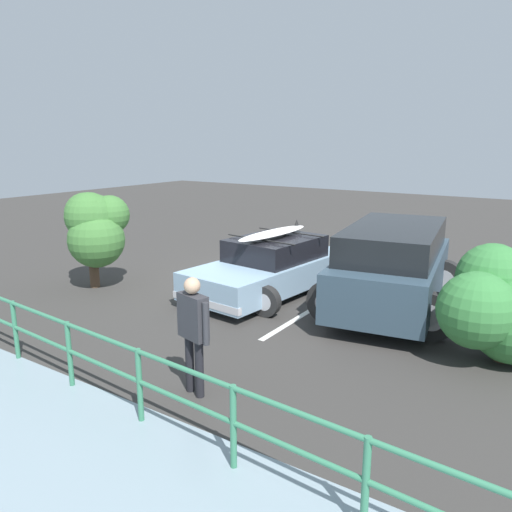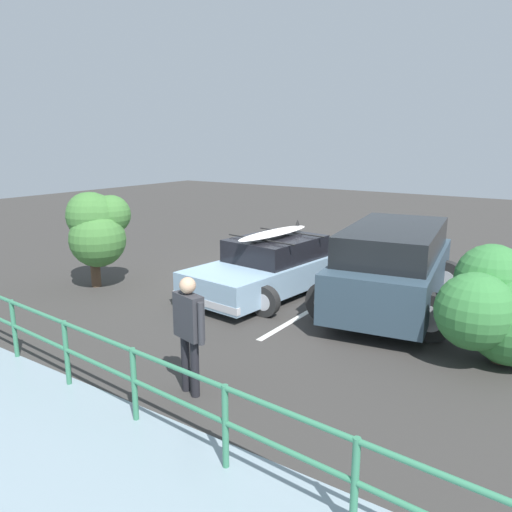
% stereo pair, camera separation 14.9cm
% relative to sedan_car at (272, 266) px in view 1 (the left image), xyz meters
% --- Properties ---
extents(ground_plane, '(44.00, 44.00, 0.02)m').
position_rel_sedan_car_xyz_m(ground_plane, '(0.63, -0.46, -0.60)').
color(ground_plane, '#383533').
rests_on(ground_plane, ground).
extents(parking_stripe, '(0.12, 4.91, 0.00)m').
position_rel_sedan_car_xyz_m(parking_stripe, '(-1.31, 0.04, -0.59)').
color(parking_stripe, silver).
rests_on(parking_stripe, ground).
extents(sedan_car, '(2.63, 4.36, 1.51)m').
position_rel_sedan_car_xyz_m(sedan_car, '(0.00, 0.00, 0.00)').
color(sedan_car, '#8CADC6').
rests_on(sedan_car, ground).
extents(suv_car, '(3.01, 4.54, 1.71)m').
position_rel_sedan_car_xyz_m(suv_car, '(-2.62, -0.29, 0.31)').
color(suv_car, '#334756').
rests_on(suv_car, ground).
extents(person_bystander, '(0.62, 0.29, 1.63)m').
position_rel_sedan_car_xyz_m(person_bystander, '(-1.56, 4.51, 0.39)').
color(person_bystander, black).
rests_on(person_bystander, ground).
extents(railing_fence, '(10.33, 0.79, 0.93)m').
position_rel_sedan_car_xyz_m(railing_fence, '(-0.71, 5.32, 0.03)').
color(railing_fence, '#387F5B').
rests_on(railing_fence, ground).
extents(bush_near_left, '(1.60, 1.44, 2.20)m').
position_rel_sedan_car_xyz_m(bush_near_left, '(3.57, 1.88, 0.90)').
color(bush_near_left, '#4C3828').
rests_on(bush_near_left, ground).
extents(bush_near_right, '(1.70, 1.81, 1.77)m').
position_rel_sedan_car_xyz_m(bush_near_right, '(-4.74, 1.16, 0.25)').
color(bush_near_right, '#4C3828').
rests_on(bush_near_right, ground).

